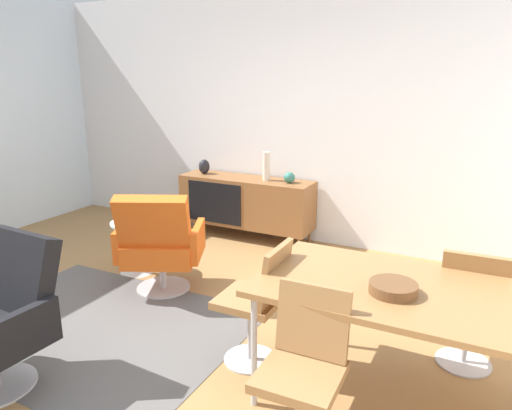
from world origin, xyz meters
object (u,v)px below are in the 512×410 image
Objects in this scene: dining_chair_near_window at (258,299)px; dining_chair_back_right at (471,303)px; vase_ceramic_small at (289,177)px; fruit_bowl at (133,218)px; dining_chair_front_left at (304,366)px; lounge_chair_red at (159,242)px; vase_cobalt at (204,167)px; dining_table at (401,295)px; sideboard at (246,201)px; vase_sculptural_dark at (266,166)px; magazine_stack at (9,245)px; side_table_round at (135,241)px; wooden_bowl_on_table at (393,288)px.

dining_chair_near_window and dining_chair_back_right have the same top height.
fruit_bowl is at bearing -125.61° from vase_ceramic_small.
dining_chair_front_left is 0.90× the size of lounge_chair_red.
lounge_chair_red is (0.60, -1.66, -0.34)m from vase_cobalt.
vase_ceramic_small is at bearing 126.10° from dining_table.
sideboard is 0.52m from vase_sculptural_dark.
magazine_stack is (-2.53, -1.69, -0.66)m from vase_ceramic_small.
dining_chair_back_right is at bearing -4.93° from side_table_round.
sideboard is at bearing 71.75° from fruit_bowl.
magazine_stack is (-4.13, 0.63, -0.65)m from wooden_bowl_on_table.
dining_chair_front_left is 2.12m from lounge_chair_red.
fruit_bowl is at bearing 153.93° from lounge_chair_red.
wooden_bowl_on_table is 0.92m from dining_chair_near_window.
vase_cobalt reaches higher than dining_table.
dining_chair_near_window is 1.00× the size of dining_chair_back_right.
vase_cobalt reaches higher than dining_chair_front_left.
lounge_chair_red is at bearing -98.14° from vase_sculptural_dark.
wooden_bowl_on_table is 0.64m from dining_chair_front_left.
lounge_chair_red is at bearing -26.21° from side_table_round.
dining_chair_front_left is (0.54, -0.56, 0.00)m from dining_chair_near_window.
dining_chair_near_window is 1.93m from fruit_bowl.
vase_cobalt reaches higher than vase_ceramic_small.
vase_cobalt is at bearing 179.81° from sideboard.
lounge_chair_red reaches higher than vase_ceramic_small.
vase_ceramic_small is at bearing 108.30° from dining_chair_near_window.
vase_sculptural_dark is at bearing 37.00° from magazine_stack.
side_table_round is (-2.61, 0.91, -0.45)m from wooden_bowl_on_table.
vase_cobalt reaches higher than side_table_round.
lounge_chair_red is 0.57m from side_table_round.
lounge_chair_red is at bearing 165.03° from dining_table.
sideboard is 2.57m from dining_chair_near_window.
dining_table is at bearing 57.82° from dining_chair_front_left.
vase_sculptural_dark is 0.38× the size of dining_chair_back_right.
magazine_stack is at bearing -139.52° from sideboard.
dining_chair_back_right is at bearing 59.74° from wooden_bowl_on_table.
dining_chair_front_left is at bearing -31.02° from side_table_round.
dining_chair_back_right is 4.52m from magazine_stack.
dining_chair_front_left is (-0.35, -0.56, -0.23)m from dining_table.
dining_chair_back_right is at bearing -0.34° from lounge_chair_red.
dining_table is at bearing -17.20° from side_table_round.
dining_chair_front_left is at bearing -46.17° from dining_chair_near_window.
dining_chair_front_left is at bearing -32.26° from lounge_chair_red.
lounge_chair_red reaches higher than dining_chair_back_right.
dining_chair_near_window reaches higher than wooden_bowl_on_table.
magazine_stack is at bearing -179.00° from lounge_chair_red.
dining_table is 1.69× the size of lounge_chair_red.
vase_ceramic_small is 0.15× the size of dining_chair_front_left.
vase_sculptural_dark is at bearing 130.55° from dining_table.
dining_chair_near_window is 1.36m from dining_chair_back_right.
magazine_stack is (-1.98, -1.69, -0.32)m from sideboard.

